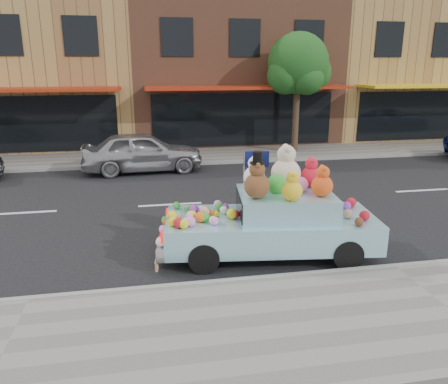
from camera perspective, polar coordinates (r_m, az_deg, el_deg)
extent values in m
plane|color=black|center=(13.41, 10.26, -0.68)|extent=(120.00, 120.00, 0.00)
cube|color=gray|center=(8.12, 26.93, -13.47)|extent=(60.00, 3.00, 0.12)
cube|color=gray|center=(19.42, 3.55, 4.99)|extent=(60.00, 3.00, 0.12)
cube|color=gray|center=(9.20, 21.34, -9.22)|extent=(60.00, 0.12, 0.13)
cube|color=gray|center=(18.00, 4.70, 4.08)|extent=(60.00, 0.12, 0.13)
cube|color=#A78246|center=(24.56, -23.88, 14.12)|extent=(10.00, 8.00, 7.00)
cube|color=black|center=(20.80, -25.61, 7.93)|extent=(8.50, 0.06, 2.40)
cube|color=#A2250F|center=(19.83, -26.78, 11.84)|extent=(9.00, 1.80, 0.12)
cube|color=black|center=(20.68, -26.88, 17.81)|extent=(1.40, 0.06, 1.60)
cube|color=black|center=(20.12, -18.22, 18.79)|extent=(1.40, 0.06, 1.60)
cube|color=#8F573C|center=(24.42, 0.46, 15.45)|extent=(10.00, 8.00, 7.00)
cube|color=black|center=(20.63, 2.61, 9.44)|extent=(8.50, 0.06, 2.40)
cube|color=#A2250F|center=(19.65, 3.26, 13.48)|extent=(9.00, 1.80, 0.12)
cube|color=black|center=(20.05, -6.14, 19.47)|extent=(1.40, 0.06, 1.60)
cube|color=black|center=(20.52, 2.74, 19.47)|extent=(1.40, 0.06, 1.60)
cube|color=black|center=(21.40, 11.04, 19.07)|extent=(1.40, 0.06, 1.60)
cube|color=#A78246|center=(28.10, 21.61, 14.47)|extent=(10.00, 8.00, 7.00)
cube|color=#332D2B|center=(28.29, 22.43, 21.84)|extent=(10.00, 8.00, 0.30)
cube|color=black|center=(24.88, 25.96, 9.01)|extent=(8.50, 0.06, 2.40)
cube|color=black|center=(23.14, 20.80, 18.13)|extent=(1.40, 0.06, 1.60)
cube|color=black|center=(24.78, 27.03, 17.26)|extent=(1.40, 0.06, 1.60)
cylinder|color=#38281C|center=(19.76, 9.34, 9.52)|extent=(0.28, 0.28, 3.20)
sphere|color=#144717|center=(19.63, 9.66, 16.26)|extent=(2.60, 2.60, 2.60)
sphere|color=#144717|center=(20.16, 11.24, 15.04)|extent=(1.80, 1.80, 1.80)
sphere|color=#144717|center=(19.25, 8.06, 14.84)|extent=(1.60, 1.60, 1.60)
sphere|color=#144717|center=(19.15, 10.78, 14.41)|extent=(1.40, 1.40, 1.40)
sphere|color=#144717|center=(20.10, 8.18, 15.46)|extent=(1.60, 1.60, 1.60)
imported|color=#A2A3A7|center=(16.56, -10.59, 5.20)|extent=(4.50, 2.02, 1.50)
cylinder|color=black|center=(8.91, 15.84, -7.86)|extent=(0.62, 0.27, 0.60)
cylinder|color=black|center=(10.28, 13.06, -4.37)|extent=(0.62, 0.27, 0.60)
cylinder|color=black|center=(8.44, -2.65, -8.63)|extent=(0.62, 0.27, 0.60)
cylinder|color=black|center=(9.88, -2.79, -4.82)|extent=(0.62, 0.27, 0.60)
cube|color=#9CD8E9|center=(9.18, 6.06, -4.90)|extent=(4.48, 2.22, 0.60)
cube|color=#9CD8E9|center=(9.05, 8.04, -1.59)|extent=(2.07, 1.72, 0.50)
cube|color=silver|center=(9.14, -7.90, -6.06)|extent=(0.38, 1.79, 0.26)
cube|color=red|center=(8.39, -7.99, -5.80)|extent=(0.09, 0.29, 0.16)
cube|color=red|center=(9.66, -7.39, -2.77)|extent=(0.09, 0.29, 0.16)
cube|color=black|center=(8.91, 2.04, -1.72)|extent=(0.20, 1.29, 0.40)
sphere|color=brown|center=(8.47, 4.32, 0.82)|extent=(0.50, 0.50, 0.50)
sphere|color=brown|center=(8.39, 4.36, 2.94)|extent=(0.31, 0.31, 0.31)
sphere|color=brown|center=(8.26, 4.57, 3.45)|extent=(0.12, 0.12, 0.12)
sphere|color=brown|center=(8.47, 4.19, 3.77)|extent=(0.12, 0.12, 0.12)
cylinder|color=black|center=(8.36, 4.38, 3.82)|extent=(0.30, 0.30, 0.02)
cylinder|color=black|center=(8.33, 4.40, 4.56)|extent=(0.19, 0.19, 0.22)
sphere|color=beige|center=(9.23, 8.06, 2.42)|extent=(0.63, 0.63, 0.63)
sphere|color=beige|center=(9.15, 8.17, 4.88)|extent=(0.39, 0.39, 0.39)
sphere|color=beige|center=(9.00, 8.47, 5.50)|extent=(0.15, 0.15, 0.15)
sphere|color=beige|center=(9.25, 7.93, 5.82)|extent=(0.15, 0.15, 0.15)
sphere|color=#DD4614|center=(8.79, 12.70, 0.78)|extent=(0.43, 0.43, 0.43)
sphere|color=#DD4614|center=(8.72, 12.81, 2.52)|extent=(0.26, 0.26, 0.26)
sphere|color=#DD4614|center=(8.62, 13.08, 2.93)|extent=(0.10, 0.10, 0.10)
sphere|color=#DD4614|center=(8.79, 12.61, 3.20)|extent=(0.10, 0.10, 0.10)
sphere|color=red|center=(9.43, 11.26, 1.94)|extent=(0.44, 0.44, 0.44)
sphere|color=red|center=(9.36, 11.36, 3.61)|extent=(0.27, 0.27, 0.27)
sphere|color=red|center=(9.26, 11.60, 4.01)|extent=(0.10, 0.10, 0.10)
sphere|color=red|center=(9.43, 11.18, 4.25)|extent=(0.10, 0.10, 0.10)
sphere|color=white|center=(9.25, 3.97, 2.00)|extent=(0.45, 0.45, 0.45)
sphere|color=white|center=(9.18, 4.00, 3.77)|extent=(0.28, 0.28, 0.28)
sphere|color=white|center=(9.07, 4.17, 4.20)|extent=(0.11, 0.11, 0.11)
sphere|color=white|center=(9.25, 3.86, 4.45)|extent=(0.11, 0.11, 0.11)
sphere|color=yellow|center=(8.40, 8.89, 0.17)|extent=(0.40, 0.40, 0.40)
sphere|color=yellow|center=(8.34, 8.96, 1.86)|extent=(0.25, 0.25, 0.25)
sphere|color=yellow|center=(8.24, 9.18, 2.25)|extent=(0.09, 0.09, 0.09)
sphere|color=yellow|center=(8.40, 8.79, 2.53)|extent=(0.09, 0.09, 0.09)
sphere|color=green|center=(8.89, 6.89, 1.02)|extent=(0.40, 0.40, 0.40)
sphere|color=pink|center=(9.04, 9.94, 0.96)|extent=(0.32, 0.32, 0.32)
sphere|color=yellow|center=(8.82, -4.16, -3.03)|extent=(0.18, 0.18, 0.18)
sphere|color=beige|center=(8.96, -4.48, -2.90)|extent=(0.13, 0.13, 0.13)
sphere|color=#803094|center=(9.14, -3.96, -2.25)|extent=(0.20, 0.20, 0.20)
sphere|color=pink|center=(8.44, -5.02, -3.96)|extent=(0.18, 0.18, 0.18)
sphere|color=#AB121D|center=(8.84, 1.43, -2.92)|extent=(0.19, 0.19, 0.19)
sphere|color=#803094|center=(9.38, 0.20, -1.91)|extent=(0.14, 0.14, 0.14)
sphere|color=#552D18|center=(8.70, -2.68, -3.45)|extent=(0.14, 0.14, 0.14)
sphere|color=#936F51|center=(8.84, -5.98, -3.19)|extent=(0.13, 0.13, 0.13)
sphere|color=orange|center=(8.96, -1.40, -2.81)|extent=(0.15, 0.15, 0.15)
sphere|color=green|center=(9.49, -6.22, -1.74)|extent=(0.16, 0.16, 0.16)
sphere|color=yellow|center=(8.82, 1.04, -2.86)|extent=(0.22, 0.22, 0.22)
sphere|color=pink|center=(8.71, -4.52, -3.31)|extent=(0.17, 0.17, 0.17)
sphere|color=pink|center=(8.45, -4.40, -3.84)|extent=(0.20, 0.20, 0.20)
sphere|color=#803094|center=(9.12, -6.64, -2.61)|extent=(0.13, 0.13, 0.13)
sphere|color=pink|center=(8.51, -1.24, -3.79)|extent=(0.17, 0.17, 0.17)
sphere|color=#552D18|center=(8.88, 0.75, -3.01)|extent=(0.14, 0.14, 0.14)
sphere|color=orange|center=(8.66, -3.07, -3.27)|extent=(0.21, 0.21, 0.21)
sphere|color=pink|center=(9.47, -0.82, -1.61)|extent=(0.18, 0.18, 0.18)
sphere|color=#AB121D|center=(8.38, -5.94, -4.05)|extent=(0.20, 0.20, 0.20)
sphere|color=green|center=(9.26, -4.76, -2.20)|extent=(0.15, 0.15, 0.15)
sphere|color=white|center=(9.17, -2.89, -2.31)|extent=(0.16, 0.16, 0.16)
sphere|color=yellow|center=(8.49, -6.77, -3.89)|extent=(0.18, 0.18, 0.18)
sphere|color=yellow|center=(8.94, -1.05, -2.88)|extent=(0.13, 0.13, 0.13)
sphere|color=white|center=(9.11, -0.02, -2.38)|extent=(0.17, 0.17, 0.17)
sphere|color=white|center=(8.55, -1.41, -3.70)|extent=(0.16, 0.16, 0.16)
sphere|color=green|center=(8.67, -2.53, -3.31)|extent=(0.19, 0.19, 0.19)
sphere|color=yellow|center=(8.81, -6.81, -3.06)|extent=(0.20, 0.20, 0.20)
sphere|color=green|center=(9.33, -0.64, -1.94)|extent=(0.17, 0.17, 0.17)
sphere|color=yellow|center=(8.34, -5.28, -4.19)|extent=(0.19, 0.19, 0.19)
sphere|color=#D8A88C|center=(8.96, -2.46, -2.49)|extent=(0.22, 0.22, 0.22)
sphere|color=beige|center=(8.47, -8.28, -6.48)|extent=(0.14, 0.14, 0.14)
sphere|color=pink|center=(9.01, -7.98, -5.02)|extent=(0.14, 0.14, 0.14)
sphere|color=pink|center=(9.05, -7.96, -4.84)|extent=(0.17, 0.17, 0.17)
sphere|color=orange|center=(8.46, -8.28, -6.35)|extent=(0.18, 0.18, 0.18)
sphere|color=white|center=(8.41, -8.31, -6.49)|extent=(0.18, 0.18, 0.18)
sphere|color=green|center=(9.59, -7.71, -3.63)|extent=(0.16, 0.16, 0.16)
sphere|color=orange|center=(9.55, -7.72, -3.84)|extent=(0.12, 0.12, 0.12)
sphere|color=#AB121D|center=(9.18, 17.88, -2.95)|extent=(0.21, 0.21, 0.21)
sphere|color=#803094|center=(9.71, 15.74, -1.76)|extent=(0.19, 0.19, 0.19)
sphere|color=#936F51|center=(9.20, 15.86, -2.76)|extent=(0.20, 0.20, 0.20)
sphere|color=#AB121D|center=(9.96, 16.29, -1.30)|extent=(0.21, 0.21, 0.21)
sphere|color=#552D18|center=(8.82, 17.22, -3.76)|extent=(0.18, 0.18, 0.18)
cylinder|color=#997A54|center=(8.47, -8.81, -9.72)|extent=(0.06, 0.06, 0.17)
sphere|color=#997A54|center=(8.43, -8.84, -9.14)|extent=(0.07, 0.07, 0.07)
cylinder|color=#997A54|center=(8.57, -8.75, -9.41)|extent=(0.06, 0.06, 0.17)
sphere|color=#997A54|center=(8.53, -8.78, -8.83)|extent=(0.07, 0.07, 0.07)
cylinder|color=#997A54|center=(8.66, -8.69, -9.10)|extent=(0.06, 0.06, 0.17)
sphere|color=#997A54|center=(8.62, -8.71, -8.53)|extent=(0.07, 0.07, 0.07)
cylinder|color=#997A54|center=(8.76, -8.63, -8.81)|extent=(0.06, 0.06, 0.17)
sphere|color=#997A54|center=(8.72, -8.65, -8.24)|extent=(0.07, 0.07, 0.07)
cylinder|color=#997A54|center=(8.86, -8.57, -8.51)|extent=(0.06, 0.06, 0.17)
sphere|color=#997A54|center=(8.82, -8.59, -7.95)|extent=(0.07, 0.07, 0.07)
cylinder|color=#997A54|center=(8.95, -8.51, -8.23)|extent=(0.06, 0.06, 0.17)
sphere|color=#997A54|center=(8.91, -8.54, -7.67)|extent=(0.07, 0.07, 0.07)
cylinder|color=#997A54|center=(9.05, -8.45, -7.95)|extent=(0.06, 0.06, 0.17)
sphere|color=#997A54|center=(9.01, -8.48, -7.40)|extent=(0.07, 0.07, 0.07)
cylinder|color=#997A54|center=(9.15, -8.40, -7.68)|extent=(0.06, 0.06, 0.17)
sphere|color=#997A54|center=(9.11, -8.42, -7.13)|extent=(0.07, 0.07, 0.07)
cylinder|color=#997A54|center=(9.24, -8.34, -7.41)|extent=(0.06, 0.06, 0.17)
sphere|color=#997A54|center=(9.20, -8.37, -6.87)|extent=(0.07, 0.07, 0.07)
cylinder|color=#997A54|center=(9.34, -8.29, -7.15)|extent=(0.06, 0.06, 0.17)
sphere|color=#997A54|center=(9.30, -8.32, -6.61)|extent=(0.07, 0.07, 0.07)
cylinder|color=#997A54|center=(9.44, -8.24, -6.90)|extent=(0.06, 0.06, 0.17)
sphere|color=#997A54|center=(9.40, -8.26, -6.36)|extent=(0.07, 0.07, 0.07)
cylinder|color=#997A54|center=(9.53, -8.19, -6.64)|extent=(0.06, 0.06, 0.17)
sphere|color=#997A54|center=(9.50, -8.21, -6.12)|extent=(0.07, 0.07, 0.07)
cylinder|color=#997A54|center=(9.63, -8.14, -6.40)|extent=(0.06, 0.06, 0.17)
sphere|color=#997A54|center=(9.60, -8.16, -5.88)|extent=(0.07, 0.07, 0.07)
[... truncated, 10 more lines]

